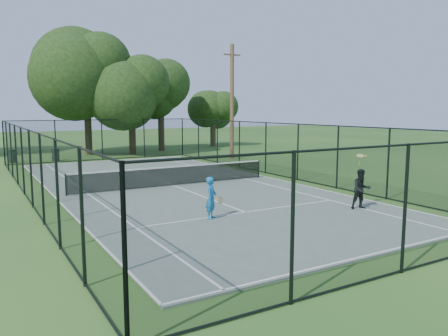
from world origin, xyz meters
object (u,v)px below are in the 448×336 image
trash_bin_left (12,156)px  utility_pole (232,101)px  player_black (361,189)px  player_blue (211,198)px  trash_bin_right (56,155)px  tennis_net (174,175)px

trash_bin_left → utility_pole: utility_pole is taller
player_black → utility_pole: bearing=74.4°
player_blue → player_black: player_black is taller
player_blue → trash_bin_left: bearing=102.0°
trash_bin_left → trash_bin_right: bearing=-5.1°
trash_bin_left → tennis_net: bearing=-67.6°
utility_pole → player_black: 18.10m
utility_pole → player_blue: (-10.27, -15.57, -3.54)m
player_black → trash_bin_right: bearing=107.7°
trash_bin_left → utility_pole: (14.72, -5.43, 3.84)m
tennis_net → utility_pole: (8.77, 9.00, 3.73)m
trash_bin_right → utility_pole: (11.88, -5.17, 3.87)m
tennis_net → player_black: 9.04m
player_blue → player_black: (5.50, -1.54, 0.04)m
trash_bin_left → player_black: bearing=-66.2°
trash_bin_right → player_blue: (1.62, -20.74, 0.33)m
trash_bin_left → utility_pole: bearing=-20.2°
tennis_net → trash_bin_right: (-3.11, 14.17, -0.13)m
trash_bin_left → player_black: size_ratio=0.46×
utility_pole → player_blue: size_ratio=5.94×
trash_bin_right → trash_bin_left: bearing=174.9°
utility_pole → player_blue: bearing=-123.4°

